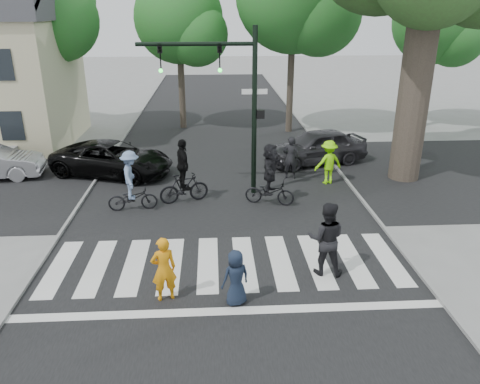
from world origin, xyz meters
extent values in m
plane|color=gray|center=(0.00, 0.00, 0.00)|extent=(120.00, 120.00, 0.00)
cube|color=black|center=(0.00, 5.00, 0.01)|extent=(10.00, 70.00, 0.01)
cube|color=black|center=(0.00, 8.00, 0.01)|extent=(70.00, 10.00, 0.01)
cube|color=gray|center=(-5.05, 5.00, 0.05)|extent=(0.10, 70.00, 0.10)
cube|color=gray|center=(5.05, 5.00, 0.05)|extent=(0.10, 70.00, 0.10)
cube|color=silver|center=(-4.50, 1.00, 0.01)|extent=(0.55, 3.00, 0.01)
cube|color=silver|center=(-3.50, 1.00, 0.01)|extent=(0.55, 3.00, 0.01)
cube|color=silver|center=(-2.50, 1.00, 0.01)|extent=(0.55, 3.00, 0.01)
cube|color=silver|center=(-1.50, 1.00, 0.01)|extent=(0.55, 3.00, 0.01)
cube|color=silver|center=(-0.50, 1.00, 0.01)|extent=(0.55, 3.00, 0.01)
cube|color=silver|center=(0.50, 1.00, 0.01)|extent=(0.55, 3.00, 0.01)
cube|color=silver|center=(1.50, 1.00, 0.01)|extent=(0.55, 3.00, 0.01)
cube|color=silver|center=(2.50, 1.00, 0.01)|extent=(0.55, 3.00, 0.01)
cube|color=silver|center=(3.50, 1.00, 0.01)|extent=(0.55, 3.00, 0.01)
cube|color=silver|center=(4.50, 1.00, 0.01)|extent=(0.55, 3.00, 0.01)
cube|color=silver|center=(0.00, -1.20, 0.01)|extent=(10.00, 0.30, 0.01)
cylinder|color=black|center=(1.20, 6.20, 3.00)|extent=(0.18, 0.18, 6.00)
cylinder|color=black|center=(-0.80, 6.20, 5.40)|extent=(4.00, 0.14, 0.14)
imported|color=black|center=(0.00, 6.20, 4.95)|extent=(0.16, 0.20, 1.00)
sphere|color=#19E533|center=(0.00, 6.08, 4.55)|extent=(0.14, 0.14, 0.14)
imported|color=black|center=(-2.00, 6.20, 4.95)|extent=(0.16, 0.20, 1.00)
sphere|color=#19E533|center=(-2.00, 6.08, 4.55)|extent=(0.14, 0.14, 0.14)
cube|color=black|center=(1.42, 6.20, 3.00)|extent=(0.28, 0.18, 0.30)
cube|color=#FF660C|center=(1.53, 6.20, 3.00)|extent=(0.02, 0.14, 0.20)
cube|color=white|center=(1.20, 6.20, 3.80)|extent=(0.90, 0.04, 0.18)
cylinder|color=brown|center=(7.50, 7.50, 3.50)|extent=(1.20, 1.20, 7.00)
cylinder|color=brown|center=(7.80, 7.30, 6.50)|extent=(1.29, 1.74, 2.93)
cylinder|color=brown|center=(-9.00, 15.70, 3.22)|extent=(0.36, 0.36, 6.44)
sphere|color=#31702E|center=(-9.00, 15.70, 6.90)|extent=(5.80, 5.80, 5.80)
sphere|color=#31702E|center=(-7.84, 14.83, 5.98)|extent=(4.06, 4.06, 4.06)
cylinder|color=brown|center=(-2.00, 16.80, 2.80)|extent=(0.36, 0.36, 5.60)
sphere|color=#31702E|center=(-2.00, 16.80, 6.00)|extent=(4.80, 4.80, 4.80)
sphere|color=#31702E|center=(-1.04, 16.08, 5.20)|extent=(3.36, 3.36, 3.36)
cylinder|color=brown|center=(4.00, 15.50, 3.36)|extent=(0.36, 0.36, 6.72)
sphere|color=#31702E|center=(5.20, 14.60, 6.24)|extent=(4.20, 4.20, 4.20)
cylinder|color=brown|center=(12.00, 16.30, 2.73)|extent=(0.36, 0.36, 5.46)
sphere|color=#31702E|center=(12.00, 16.30, 5.85)|extent=(4.60, 4.60, 4.60)
sphere|color=#31702E|center=(12.92, 15.61, 5.07)|extent=(3.22, 3.22, 3.22)
cube|color=black|center=(-9.10, 10.48, 1.70)|extent=(1.00, 0.06, 1.30)
cube|color=black|center=(-9.10, 10.48, 4.30)|extent=(1.00, 0.06, 1.30)
imported|color=orange|center=(-1.51, -0.61, 0.82)|extent=(0.69, 0.55, 1.64)
imported|color=#182235|center=(0.17, -0.88, 0.69)|extent=(0.80, 0.67, 1.39)
imported|color=black|center=(2.56, 0.36, 1.00)|extent=(1.11, 0.95, 2.00)
imported|color=black|center=(-3.09, 4.83, 0.44)|extent=(1.72, 0.76, 0.87)
imported|color=#6A83AC|center=(-3.09, 4.83, 1.27)|extent=(0.74, 1.14, 1.68)
imported|color=black|center=(-1.36, 5.45, 0.53)|extent=(1.85, 1.03, 1.07)
imported|color=black|center=(-1.36, 5.45, 1.40)|extent=(0.76, 1.17, 1.84)
imported|color=black|center=(1.67, 5.07, 0.46)|extent=(1.85, 1.07, 0.92)
imported|color=black|center=(1.67, 5.07, 1.34)|extent=(0.95, 1.71, 1.76)
imported|color=black|center=(-4.48, 8.63, 0.69)|extent=(5.47, 3.76, 1.39)
imported|color=#312F33|center=(4.30, 9.65, 0.77)|extent=(4.83, 2.95, 1.54)
imported|color=#8AFC0A|center=(4.22, 7.05, 0.88)|extent=(1.26, 0.92, 1.75)
imported|color=black|center=(2.83, 7.73, 0.88)|extent=(0.68, 0.49, 1.76)
camera|label=1|loc=(-0.29, -10.22, 6.53)|focal=35.00mm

